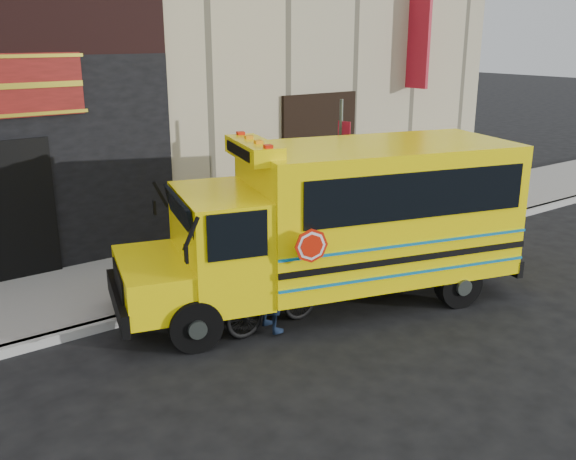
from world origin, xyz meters
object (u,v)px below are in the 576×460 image
Objects in this scene: school_bus at (343,218)px; sign_pole at (340,175)px; bicycle at (274,298)px; cyclist at (271,277)px.

school_bus is 2.03m from sign_pole.
cyclist is at bearing 121.44° from bicycle.
bicycle is at bearing -54.35° from cyclist.
sign_pole reaches higher than cyclist.
bicycle is at bearing -171.29° from school_bus.
bicycle is at bearing -148.17° from sign_pole.
bicycle is (-1.63, -0.25, -0.97)m from school_bus.
cyclist reaches higher than bicycle.
cyclist is (-2.99, -1.86, -0.89)m from sign_pole.
school_bus is at bearing -129.28° from sign_pole.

